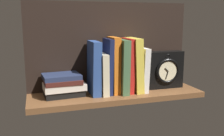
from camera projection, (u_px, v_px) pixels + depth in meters
ground_plane at (117, 95)px, 116.92cm from camera, size 79.92×22.25×2.50cm
back_panel at (110, 46)px, 122.68cm from camera, size 79.92×1.20×41.68cm
book_blue_modern at (94, 68)px, 113.02cm from camera, size 4.33×13.84×24.09cm
book_cream_twain at (102, 73)px, 114.58cm from camera, size 3.04×15.17×18.58cm
book_navy_bierce at (108, 66)px, 114.78cm from camera, size 2.74×12.84×25.02cm
book_orange_pandolfini at (114, 65)px, 115.55cm from camera, size 3.22×12.35×25.69cm
book_green_romantic at (121, 66)px, 116.68cm from camera, size 3.64×16.60×24.58cm
book_red_requiem at (127, 65)px, 117.56cm from camera, size 2.93×13.71×24.95cm
book_yellow_seinlanguage at (134, 65)px, 118.51cm from camera, size 4.78×15.43×25.18cm
book_white_catcher at (141, 69)px, 119.94cm from camera, size 3.39×15.29×20.59cm
framed_clock at (165, 70)px, 123.76cm from camera, size 18.17×6.75×18.17cm
book_stack_side at (63, 85)px, 111.10cm from camera, size 18.86×14.24×9.73cm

